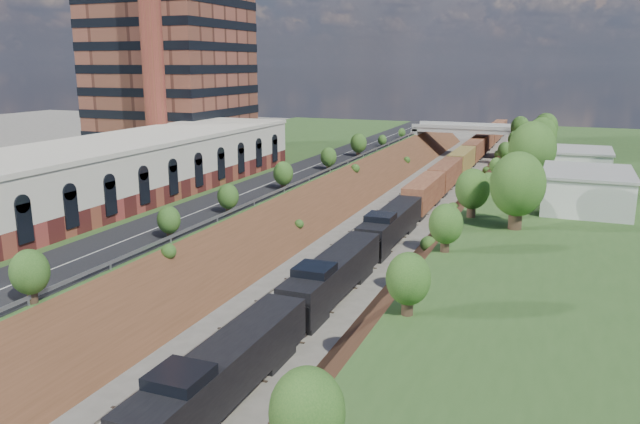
# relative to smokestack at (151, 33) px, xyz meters

# --- Properties ---
(platform_left) EXTENTS (44.00, 180.00, 5.00)m
(platform_left) POSITION_rel_smokestack_xyz_m (3.00, 4.00, -22.50)
(platform_left) COLOR #335523
(platform_left) RESTS_ON ground
(embankment_left) EXTENTS (10.00, 180.00, 10.00)m
(embankment_left) POSITION_rel_smokestack_xyz_m (25.00, 4.00, -25.00)
(embankment_left) COLOR brown
(embankment_left) RESTS_ON ground
(embankment_right) EXTENTS (10.00, 180.00, 10.00)m
(embankment_right) POSITION_rel_smokestack_xyz_m (47.00, 4.00, -25.00)
(embankment_right) COLOR brown
(embankment_right) RESTS_ON ground
(rail_left_track) EXTENTS (1.58, 180.00, 0.18)m
(rail_left_track) POSITION_rel_smokestack_xyz_m (33.40, 4.00, -24.91)
(rail_left_track) COLOR gray
(rail_left_track) RESTS_ON ground
(rail_right_track) EXTENTS (1.58, 180.00, 0.18)m
(rail_right_track) POSITION_rel_smokestack_xyz_m (38.60, 4.00, -24.91)
(rail_right_track) COLOR gray
(rail_right_track) RESTS_ON ground
(road) EXTENTS (8.00, 180.00, 0.10)m
(road) POSITION_rel_smokestack_xyz_m (20.50, 4.00, -19.95)
(road) COLOR black
(road) RESTS_ON platform_left
(guardrail) EXTENTS (0.10, 171.00, 0.70)m
(guardrail) POSITION_rel_smokestack_xyz_m (24.60, 3.80, -19.45)
(guardrail) COLOR #99999E
(guardrail) RESTS_ON platform_left
(commercial_building) EXTENTS (14.30, 62.30, 7.00)m
(commercial_building) POSITION_rel_smokestack_xyz_m (8.00, -18.00, -16.49)
(commercial_building) COLOR maroon
(commercial_building) RESTS_ON platform_left
(smokestack) EXTENTS (3.20, 3.20, 40.00)m
(smokestack) POSITION_rel_smokestack_xyz_m (0.00, 0.00, 0.00)
(smokestack) COLOR maroon
(smokestack) RESTS_ON platform_left
(overpass) EXTENTS (24.50, 8.30, 7.40)m
(overpass) POSITION_rel_smokestack_xyz_m (36.00, 66.00, -20.08)
(overpass) COLOR gray
(overpass) RESTS_ON ground
(white_building_near) EXTENTS (9.00, 12.00, 4.00)m
(white_building_near) POSITION_rel_smokestack_xyz_m (59.50, -4.00, -18.00)
(white_building_near) COLOR silver
(white_building_near) RESTS_ON platform_right
(white_building_far) EXTENTS (8.00, 10.00, 3.60)m
(white_building_far) POSITION_rel_smokestack_xyz_m (59.00, 18.00, -18.20)
(white_building_far) COLOR silver
(white_building_far) RESTS_ON platform_right
(tree_right_large) EXTENTS (5.25, 5.25, 7.61)m
(tree_right_large) POSITION_rel_smokestack_xyz_m (53.00, -16.00, -15.62)
(tree_right_large) COLOR #473323
(tree_right_large) RESTS_ON platform_right
(tree_left_crest) EXTENTS (2.45, 2.45, 3.55)m
(tree_left_crest) POSITION_rel_smokestack_xyz_m (24.20, -36.00, -17.96)
(tree_left_crest) COLOR #473323
(tree_left_crest) RESTS_ON platform_left
(freight_train) EXTENTS (3.06, 172.18, 4.57)m
(freight_train) POSITION_rel_smokestack_xyz_m (38.60, 32.75, -22.37)
(freight_train) COLOR black
(freight_train) RESTS_ON ground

